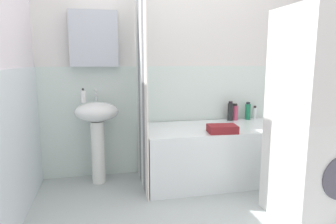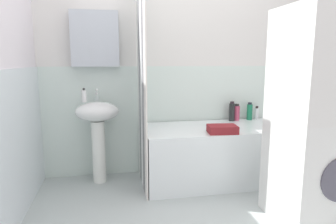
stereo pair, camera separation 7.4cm
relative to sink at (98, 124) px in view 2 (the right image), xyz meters
name	(u,v)px [view 2 (the right image)]	position (x,y,z in m)	size (l,w,h in m)	color
wall_back_tiled	(177,72)	(0.89, 0.23, 0.52)	(3.60, 0.18, 2.40)	silver
wall_left_tiled	(5,80)	(-0.62, -0.69, 0.49)	(0.07, 1.81, 2.40)	silver
sink	(98,124)	(0.00, 0.00, 0.00)	(0.44, 0.34, 0.85)	white
faucet	(97,95)	(0.00, 0.08, 0.29)	(0.03, 0.12, 0.12)	silver
soap_dispenser	(84,96)	(-0.12, 0.01, 0.29)	(0.05, 0.05, 0.14)	white
bathtub	(214,154)	(1.19, -0.18, -0.33)	(1.48, 0.74, 0.58)	white
shower_curtain	(142,88)	(0.44, -0.18, 0.38)	(0.01, 0.74, 2.00)	white
body_wash_bottle	(257,113)	(1.83, 0.14, 0.03)	(0.05, 0.05, 0.16)	white
lotion_bottle	(250,112)	(1.73, 0.12, 0.05)	(0.06, 0.06, 0.20)	#1C7750
shampoo_bottle	(237,113)	(1.57, 0.12, 0.04)	(0.07, 0.07, 0.19)	#C04566
conditioner_bottle	(232,112)	(1.50, 0.10, 0.06)	(0.06, 0.06, 0.22)	#222526
towel_folded	(222,129)	(1.18, -0.44, -0.01)	(0.27, 0.19, 0.07)	maroon
washer_dryer_stack	(318,119)	(1.68, -1.11, 0.20)	(0.59, 0.59, 1.65)	white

